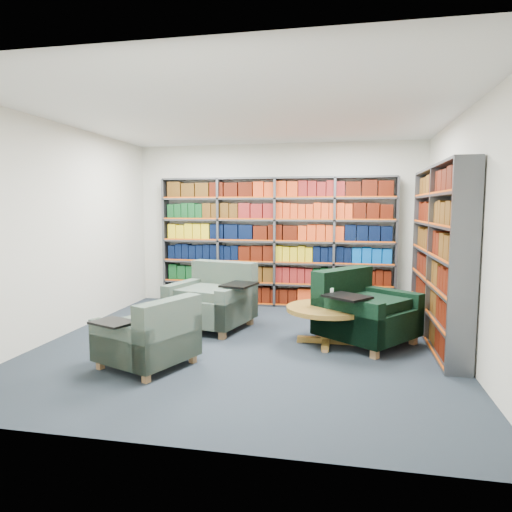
% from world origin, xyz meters
% --- Properties ---
extents(room_shell, '(5.02, 5.02, 2.82)m').
position_xyz_m(room_shell, '(0.00, 0.00, 1.40)').
color(room_shell, black).
rests_on(room_shell, ground).
extents(bookshelf_back, '(4.00, 0.28, 2.20)m').
position_xyz_m(bookshelf_back, '(0.00, 2.34, 1.10)').
color(bookshelf_back, '#47494F').
rests_on(bookshelf_back, ground).
extents(bookshelf_right, '(0.28, 2.50, 2.20)m').
position_xyz_m(bookshelf_right, '(2.34, 0.60, 1.10)').
color(bookshelf_right, '#47494F').
rests_on(bookshelf_right, ground).
extents(chair_teal_left, '(1.30, 1.21, 0.91)m').
position_xyz_m(chair_teal_left, '(-0.63, 0.76, 0.37)').
color(chair_teal_left, '#0B2C33').
rests_on(chair_teal_left, ground).
extents(chair_green_right, '(1.40, 1.41, 0.91)m').
position_xyz_m(chair_green_right, '(1.39, 0.40, 0.37)').
color(chair_green_right, black).
rests_on(chair_green_right, ground).
extents(chair_teal_front, '(1.09, 1.12, 0.76)m').
position_xyz_m(chair_teal_front, '(-0.82, -0.99, 0.31)').
color(chair_teal_front, '#0B2C33').
rests_on(chair_teal_front, ground).
extents(coffee_table, '(1.01, 1.01, 0.71)m').
position_xyz_m(coffee_table, '(0.98, 0.22, 0.38)').
color(coffee_table, brown).
rests_on(coffee_table, ground).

